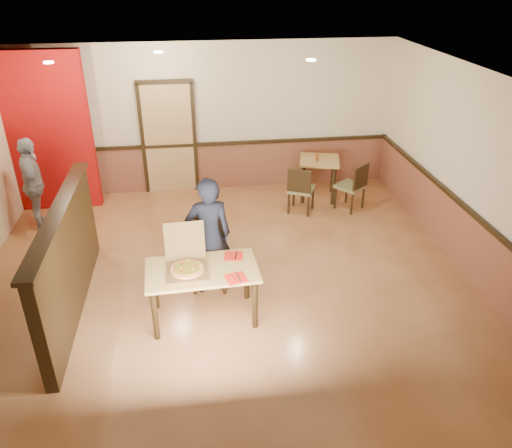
{
  "coord_description": "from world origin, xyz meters",
  "views": [
    {
      "loc": [
        -0.38,
        -5.76,
        4.06
      ],
      "look_at": [
        0.4,
        0.0,
        0.97
      ],
      "focal_mm": 35.0,
      "sensor_mm": 36.0,
      "label": 1
    }
  ],
  "objects_px": {
    "condiment": "(317,157)",
    "main_table": "(202,276)",
    "diner_chair": "(210,249)",
    "passerby": "(34,184)",
    "side_table": "(319,168)",
    "diner": "(209,236)",
    "side_chair_left": "(301,188)",
    "pizza_box": "(187,266)",
    "side_chair_right": "(353,185)"
  },
  "relations": [
    {
      "from": "condiment",
      "to": "main_table",
      "type": "bearing_deg",
      "value": -124.21
    },
    {
      "from": "side_chair_left",
      "to": "side_table",
      "type": "height_order",
      "value": "side_chair_left"
    },
    {
      "from": "main_table",
      "to": "side_chair_right",
      "type": "bearing_deg",
      "value": 41.86
    },
    {
      "from": "diner_chair",
      "to": "side_chair_right",
      "type": "height_order",
      "value": "diner_chair"
    },
    {
      "from": "side_chair_left",
      "to": "condiment",
      "type": "xyz_separation_m",
      "value": [
        0.41,
        0.54,
        0.36
      ]
    },
    {
      "from": "side_chair_left",
      "to": "passerby",
      "type": "height_order",
      "value": "passerby"
    },
    {
      "from": "side_chair_right",
      "to": "main_table",
      "type": "bearing_deg",
      "value": 6.17
    },
    {
      "from": "side_chair_left",
      "to": "side_table",
      "type": "bearing_deg",
      "value": -102.16
    },
    {
      "from": "diner_chair",
      "to": "diner",
      "type": "relative_size",
      "value": 0.59
    },
    {
      "from": "diner_chair",
      "to": "side_chair_left",
      "type": "distance_m",
      "value": 2.63
    },
    {
      "from": "side_table",
      "to": "diner",
      "type": "bearing_deg",
      "value": -128.5
    },
    {
      "from": "diner",
      "to": "pizza_box",
      "type": "bearing_deg",
      "value": 57.76
    },
    {
      "from": "diner",
      "to": "condiment",
      "type": "relative_size",
      "value": 11.35
    },
    {
      "from": "main_table",
      "to": "side_chair_left",
      "type": "distance_m",
      "value": 3.32
    },
    {
      "from": "side_table",
      "to": "diner",
      "type": "xyz_separation_m",
      "value": [
        -2.19,
        -2.76,
        0.24
      ]
    },
    {
      "from": "diner",
      "to": "pizza_box",
      "type": "distance_m",
      "value": 0.69
    },
    {
      "from": "side_chair_right",
      "to": "diner",
      "type": "distance_m",
      "value": 3.46
    },
    {
      "from": "side_chair_left",
      "to": "side_table",
      "type": "relative_size",
      "value": 1.0
    },
    {
      "from": "pizza_box",
      "to": "passerby",
      "type": "bearing_deg",
      "value": 128.82
    },
    {
      "from": "side_chair_right",
      "to": "condiment",
      "type": "xyz_separation_m",
      "value": [
        -0.56,
        0.53,
        0.36
      ]
    },
    {
      "from": "main_table",
      "to": "pizza_box",
      "type": "xyz_separation_m",
      "value": [
        -0.18,
        -0.01,
        0.17
      ]
    },
    {
      "from": "side_table",
      "to": "passerby",
      "type": "height_order",
      "value": "passerby"
    },
    {
      "from": "diner",
      "to": "passerby",
      "type": "height_order",
      "value": "diner"
    },
    {
      "from": "diner_chair",
      "to": "diner",
      "type": "bearing_deg",
      "value": -85.28
    },
    {
      "from": "side_chair_right",
      "to": "side_table",
      "type": "relative_size",
      "value": 1.02
    },
    {
      "from": "side_table",
      "to": "pizza_box",
      "type": "xyz_separation_m",
      "value": [
        -2.49,
        -3.38,
        0.2
      ]
    },
    {
      "from": "passerby",
      "to": "side_chair_right",
      "type": "bearing_deg",
      "value": -105.88
    },
    {
      "from": "main_table",
      "to": "side_chair_left",
      "type": "relative_size",
      "value": 1.6
    },
    {
      "from": "diner_chair",
      "to": "side_chair_right",
      "type": "xyz_separation_m",
      "value": [
        2.68,
        2.0,
        -0.05
      ]
    },
    {
      "from": "main_table",
      "to": "pizza_box",
      "type": "relative_size",
      "value": 2.33
    },
    {
      "from": "passerby",
      "to": "condiment",
      "type": "relative_size",
      "value": 10.73
    },
    {
      "from": "diner",
      "to": "passerby",
      "type": "bearing_deg",
      "value": -45.05
    },
    {
      "from": "diner",
      "to": "pizza_box",
      "type": "relative_size",
      "value": 2.77
    },
    {
      "from": "pizza_box",
      "to": "condiment",
      "type": "relative_size",
      "value": 4.09
    },
    {
      "from": "main_table",
      "to": "side_chair_right",
      "type": "relative_size",
      "value": 1.58
    },
    {
      "from": "side_chair_right",
      "to": "passerby",
      "type": "distance_m",
      "value": 5.46
    },
    {
      "from": "pizza_box",
      "to": "side_table",
      "type": "bearing_deg",
      "value": 51.29
    },
    {
      "from": "side_chair_left",
      "to": "condiment",
      "type": "distance_m",
      "value": 0.77
    },
    {
      "from": "main_table",
      "to": "passerby",
      "type": "xyz_separation_m",
      "value": [
        -2.65,
        2.83,
        0.17
      ]
    },
    {
      "from": "side_chair_right",
      "to": "condiment",
      "type": "bearing_deg",
      "value": -81.76
    },
    {
      "from": "passerby",
      "to": "pizza_box",
      "type": "xyz_separation_m",
      "value": [
        2.47,
        -2.83,
        0.01
      ]
    },
    {
      "from": "diner",
      "to": "diner_chair",
      "type": "bearing_deg",
      "value": -97.97
    },
    {
      "from": "side_chair_left",
      "to": "side_table",
      "type": "xyz_separation_m",
      "value": [
        0.48,
        0.61,
        0.11
      ]
    },
    {
      "from": "diner_chair",
      "to": "side_chair_left",
      "type": "relative_size",
      "value": 1.13
    },
    {
      "from": "passerby",
      "to": "pizza_box",
      "type": "bearing_deg",
      "value": -154.2
    },
    {
      "from": "diner_chair",
      "to": "passerby",
      "type": "distance_m",
      "value": 3.46
    },
    {
      "from": "diner_chair",
      "to": "condiment",
      "type": "relative_size",
      "value": 6.73
    },
    {
      "from": "passerby",
      "to": "pizza_box",
      "type": "distance_m",
      "value": 3.76
    },
    {
      "from": "side_table",
      "to": "main_table",
      "type": "bearing_deg",
      "value": -124.45
    },
    {
      "from": "side_table",
      "to": "side_chair_right",
      "type": "bearing_deg",
      "value": -50.78
    }
  ]
}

